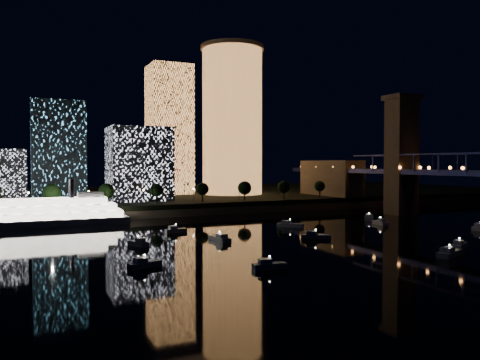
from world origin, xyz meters
The scene contains 10 objects.
ground centered at (0.00, 0.00, 0.00)m, with size 520.00×520.00×0.00m, color black.
far_bank centered at (0.00, 160.00, 2.50)m, with size 420.00×160.00×5.00m, color black.
seawall centered at (0.00, 82.00, 1.50)m, with size 420.00×6.00×3.00m, color #6B5E4C.
tower_cylindrical centered at (22.85, 131.15, 44.74)m, with size 34.00×34.00×79.23m.
tower_rectangular centered at (-7.53, 147.25, 39.67)m, with size 21.79×21.79×69.34m, color #FFA051.
midrise_blocks centered at (-65.84, 115.70, 21.94)m, with size 96.34×37.66×42.61m.
riverboat centered at (-73.21, 71.41, 4.21)m, with size 54.69×12.15×16.43m.
motorboats centered at (0.34, 11.98, 0.81)m, with size 119.34×71.73×2.78m.
esplanade_trees centered at (-35.65, 88.00, 10.47)m, with size 165.30×6.86×8.93m.
street_lamps centered at (-34.00, 94.00, 9.02)m, with size 132.70×0.70×5.65m.
Camera 1 is at (-78.46, -100.42, 21.34)m, focal length 35.00 mm.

